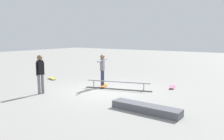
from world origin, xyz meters
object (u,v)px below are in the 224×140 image
skater_main (102,68)px  loose_skateboard_pink (172,87)px  loose_skateboard_yellow (52,78)px  skateboard_main (104,86)px  bystander_black_shirt (40,72)px  grind_rail (118,86)px  skate_ledge (146,108)px

skater_main → loose_skateboard_pink: skater_main is taller
loose_skateboard_yellow → loose_skateboard_pink: bearing=-146.8°
skateboard_main → bystander_black_shirt: size_ratio=0.47×
grind_rail → skateboard_main: bearing=-19.6°
grind_rail → skater_main: 1.22m
skater_main → loose_skateboard_yellow: size_ratio=1.99×
grind_rail → skateboard_main: 0.87m
skateboard_main → loose_skateboard_yellow: bearing=66.8°
skate_ledge → loose_skateboard_yellow: (7.19, -2.24, -0.05)m
loose_skateboard_yellow → skateboard_main: bearing=-160.8°
skater_main → loose_skateboard_yellow: (3.69, 0.05, -0.88)m
grind_rail → skate_ledge: bearing=121.9°
skate_ledge → bystander_black_shirt: size_ratio=1.41×
loose_skateboard_pink → bystander_black_shirt: bearing=118.8°
grind_rail → skater_main: skater_main is taller
skateboard_main → loose_skateboard_yellow: (3.77, 0.05, 0.00)m
grind_rail → loose_skateboard_yellow: grind_rail is taller
skateboard_main → loose_skateboard_yellow: size_ratio=0.99×
skate_ledge → loose_skateboard_pink: skate_ledge is taller
grind_rail → skateboard_main: size_ratio=3.94×
skater_main → loose_skateboard_pink: (-2.98, -1.71, -0.88)m
skater_main → loose_skateboard_yellow: 3.79m
bystander_black_shirt → loose_skateboard_pink: size_ratio=2.08×
skate_ledge → skateboard_main: (3.42, -2.29, -0.05)m
skate_ledge → loose_skateboard_pink: bearing=-82.6°
loose_skateboard_yellow → loose_skateboard_pink: 6.90m
skater_main → grind_rail: bearing=69.8°
loose_skateboard_yellow → loose_skateboard_pink: size_ratio=1.00×
skate_ledge → skater_main: size_ratio=1.49×
loose_skateboard_pink → grind_rail: bearing=114.8°
grind_rail → loose_skateboard_yellow: 4.63m
grind_rail → bystander_black_shirt: bystander_black_shirt is taller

